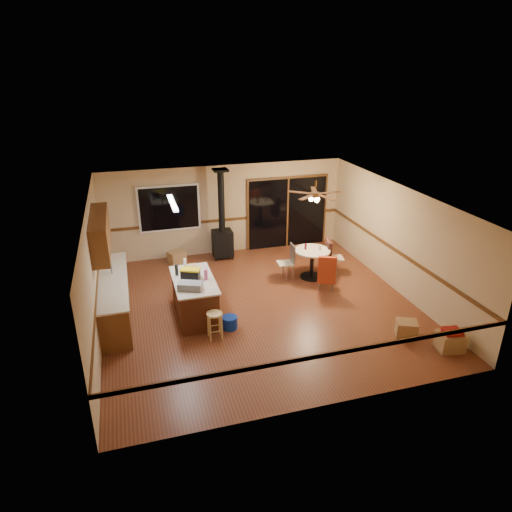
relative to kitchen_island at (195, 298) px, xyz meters
name	(u,v)px	position (x,y,z in m)	size (l,w,h in m)	color
floor	(260,306)	(1.50, 0.00, -0.45)	(7.00, 7.00, 0.00)	brown
ceiling	(260,198)	(1.50, 0.00, 2.15)	(7.00, 7.00, 0.00)	silver
wall_back	(225,210)	(1.50, 3.50, 0.85)	(7.00, 7.00, 0.00)	tan
wall_front	(325,340)	(1.50, -3.50, 0.85)	(7.00, 7.00, 0.00)	tan
wall_left	(94,274)	(-2.00, 0.00, 0.85)	(7.00, 7.00, 0.00)	tan
wall_right	(398,239)	(5.00, 0.00, 0.85)	(7.00, 7.00, 0.00)	tan
chair_rail	(260,267)	(1.50, 0.00, 0.55)	(7.00, 7.00, 0.08)	#543115
window	(169,208)	(-0.10, 3.45, 1.05)	(1.72, 0.10, 1.32)	black
sliding_door	(287,213)	(3.40, 3.45, 0.60)	(2.52, 0.10, 2.10)	black
lower_cabinets	(115,298)	(-1.70, 0.50, -0.02)	(0.60, 3.00, 0.86)	brown
countertop	(112,280)	(-1.70, 0.50, 0.43)	(0.64, 3.04, 0.04)	beige
upper_cabinets	(100,234)	(-1.83, 0.70, 1.45)	(0.35, 2.00, 0.80)	brown
kitchen_island	(195,298)	(0.00, 0.00, 0.00)	(0.88, 1.68, 0.90)	#492112
wood_stove	(222,234)	(1.30, 3.05, 0.28)	(0.55, 0.50, 2.52)	black
ceiling_fan	(315,196)	(3.25, 1.11, 1.76)	(0.24, 0.24, 0.55)	brown
fluorescent_strip	(173,203)	(-0.30, 0.30, 2.11)	(0.10, 1.20, 0.04)	white
toolbox_grey	(190,286)	(-0.14, -0.45, 0.52)	(0.49, 0.27, 0.15)	slate
toolbox_black	(190,275)	(-0.06, 0.01, 0.56)	(0.39, 0.21, 0.22)	black
toolbox_yellow_lid	(190,270)	(-0.06, 0.01, 0.68)	(0.42, 0.22, 0.03)	gold
box_on_island	(192,270)	(0.01, 0.24, 0.55)	(0.23, 0.31, 0.21)	olive
bottle_dark	(177,270)	(-0.32, 0.31, 0.57)	(0.07, 0.07, 0.25)	black
bottle_pink	(206,275)	(0.26, -0.09, 0.57)	(0.08, 0.08, 0.24)	#D84C8C
bottle_white	(185,263)	(-0.08, 0.72, 0.54)	(0.06, 0.06, 0.19)	white
bar_stool	(215,326)	(0.24, -1.01, -0.16)	(0.32, 0.32, 0.59)	tan
blue_bucket	(230,323)	(0.62, -0.73, -0.32)	(0.33, 0.33, 0.27)	#0C2EA8
dining_table	(312,259)	(3.25, 1.11, 0.08)	(0.93, 0.93, 0.78)	black
glass_red	(306,246)	(3.10, 1.21, 0.41)	(0.06, 0.06, 0.16)	#590C14
glass_cream	(320,248)	(3.43, 1.06, 0.39)	(0.06, 0.06, 0.13)	beige
chair_left	(289,258)	(2.66, 1.20, 0.14)	(0.43, 0.42, 0.51)	#C1B390
chair_near	(327,270)	(3.28, 0.24, 0.14)	(0.57, 0.59, 0.70)	#C1B390
chair_right	(329,253)	(3.77, 1.20, 0.14)	(0.54, 0.51, 0.70)	#C1B390
box_under_window	(177,257)	(-0.03, 3.03, -0.28)	(0.44, 0.35, 0.35)	olive
box_corner_a	(450,341)	(4.60, -2.71, -0.27)	(0.49, 0.41, 0.37)	olive
box_corner_b	(406,329)	(4.06, -2.05, -0.28)	(0.42, 0.36, 0.34)	olive
box_small_red	(452,331)	(4.60, -2.71, -0.04)	(0.33, 0.28, 0.09)	maroon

